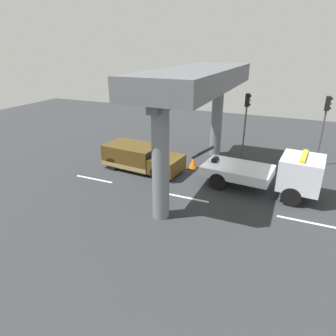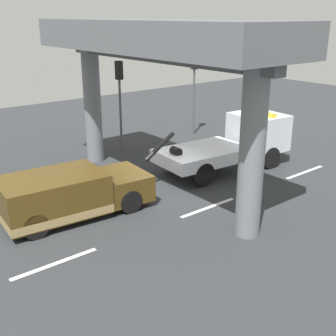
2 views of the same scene
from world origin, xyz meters
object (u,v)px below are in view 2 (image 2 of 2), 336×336
traffic_light_near (120,86)px  traffic_light_far (194,76)px  tow_truck_white (236,142)px  traffic_cone_orange (123,174)px  towed_van_green (69,195)px

traffic_light_near → traffic_light_far: 5.00m
tow_truck_white → traffic_cone_orange: 5.41m
traffic_cone_orange → tow_truck_white: bearing=-17.0°
tow_truck_white → traffic_light_near: size_ratio=1.62×
tow_truck_white → traffic_light_far: (2.42, 5.50, 2.18)m
tow_truck_white → towed_van_green: bearing=179.5°
traffic_light_near → traffic_light_far: (5.00, 0.00, 0.09)m
tow_truck_white → traffic_light_far: 6.39m
traffic_light_far → traffic_cone_orange: traffic_light_far is taller
tow_truck_white → traffic_light_near: traffic_light_near is taller
traffic_light_near → traffic_cone_orange: (-2.53, -3.94, -2.93)m
tow_truck_white → traffic_light_far: traffic_light_far is taller
towed_van_green → traffic_light_near: (5.72, 5.43, 2.51)m
traffic_light_near → towed_van_green: bearing=-136.5°
towed_van_green → tow_truck_white: bearing=-0.5°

